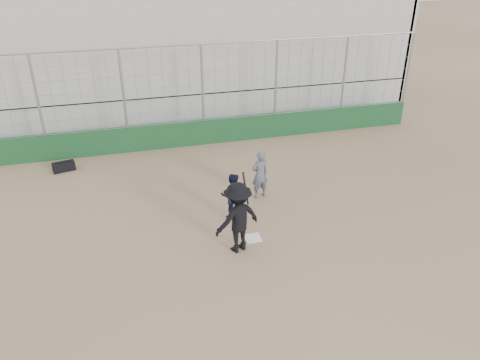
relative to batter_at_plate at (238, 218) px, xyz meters
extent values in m
plane|color=brown|center=(0.54, 0.37, -1.01)|extent=(90.00, 90.00, 0.00)
cube|color=white|center=(0.54, 0.37, -0.99)|extent=(0.44, 0.44, 0.02)
cube|color=#133B1D|center=(0.54, 7.37, -0.51)|extent=(18.00, 0.25, 1.00)
cylinder|color=gray|center=(0.54, 7.37, 0.99)|extent=(0.10, 0.10, 4.00)
cylinder|color=gray|center=(9.54, 7.37, 0.99)|extent=(0.10, 0.10, 4.00)
cylinder|color=gray|center=(0.54, 7.37, 2.99)|extent=(18.00, 0.07, 0.07)
cube|color=#9B9B9B|center=(0.54, 12.32, -0.21)|extent=(20.00, 6.70, 1.60)
cube|color=#9B9B9B|center=(0.54, 12.32, 2.69)|extent=(20.00, 6.70, 4.20)
cube|color=#9B9B9B|center=(10.54, 12.32, 1.89)|extent=(0.25, 6.70, 6.10)
imported|color=black|center=(0.00, 0.00, 0.00)|extent=(1.47, 1.13, 2.01)
cylinder|color=black|center=(0.25, 0.15, 0.77)|extent=(0.07, 0.57, 0.71)
imported|color=black|center=(0.25, 1.58, -0.52)|extent=(0.86, 0.76, 0.97)
sphere|color=maroon|center=(0.25, 1.58, -0.13)|extent=(0.28, 0.28, 0.28)
imported|color=#49505D|center=(1.41, 2.60, -0.28)|extent=(0.67, 0.52, 1.46)
cube|color=black|center=(-4.87, 6.23, -0.84)|extent=(0.83, 0.50, 0.33)
cylinder|color=black|center=(-4.87, 6.23, -0.66)|extent=(0.50, 0.16, 0.04)
camera|label=1|loc=(-2.64, -10.07, 6.62)|focal=35.00mm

